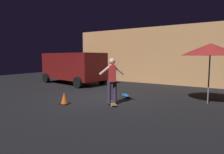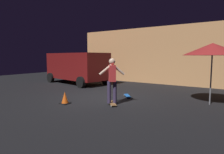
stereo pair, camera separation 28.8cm
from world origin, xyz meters
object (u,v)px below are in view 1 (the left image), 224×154
(parked_van, at_px, (73,66))
(patio_umbrella, at_px, (210,49))
(traffic_cone, at_px, (64,99))
(skateboard_ridden, at_px, (112,103))
(skater, at_px, (112,77))
(skateboard_spare, at_px, (126,96))

(parked_van, xyz_separation_m, patio_umbrella, (8.32, -1.46, 0.91))
(parked_van, relative_size, traffic_cone, 10.56)
(parked_van, xyz_separation_m, skateboard_ridden, (5.28, -3.55, -1.11))
(skateboard_ridden, bearing_deg, patio_umbrella, 34.50)
(skater, height_order, traffic_cone, skater)
(skateboard_ridden, bearing_deg, skater, 180.00)
(traffic_cone, bearing_deg, skater, 28.74)
(patio_umbrella, height_order, skateboard_ridden, patio_umbrella)
(patio_umbrella, distance_m, traffic_cone, 5.80)
(skateboard_spare, bearing_deg, skateboard_ridden, -81.86)
(patio_umbrella, bearing_deg, skater, -145.50)
(parked_van, bearing_deg, skateboard_ridden, -33.90)
(patio_umbrella, height_order, skateboard_spare, patio_umbrella)
(skateboard_ridden, height_order, skater, skater)
(skateboard_spare, relative_size, skater, 0.43)
(parked_van, height_order, skateboard_spare, parked_van)
(skateboard_ridden, relative_size, traffic_cone, 1.51)
(patio_umbrella, bearing_deg, skateboard_spare, -170.64)
(skateboard_spare, bearing_deg, patio_umbrella, 9.36)
(skater, bearing_deg, patio_umbrella, 34.50)
(traffic_cone, bearing_deg, parked_van, 129.80)
(skateboard_ridden, xyz_separation_m, skater, (-0.00, 0.00, 0.98))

